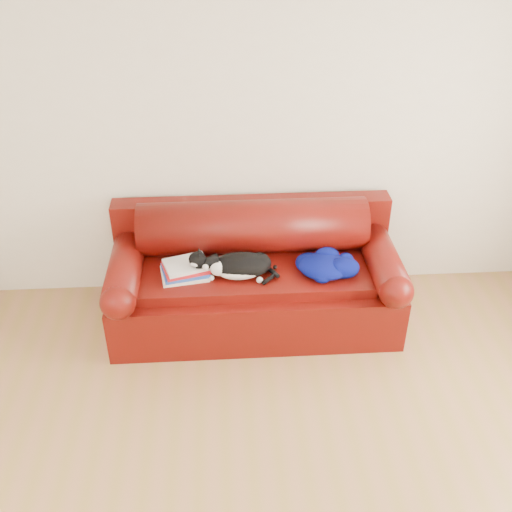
{
  "coord_description": "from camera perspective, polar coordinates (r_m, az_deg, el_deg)",
  "views": [
    {
      "loc": [
        -0.28,
        -2.12,
        2.95
      ],
      "look_at": [
        -0.06,
        1.35,
        0.68
      ],
      "focal_mm": 42.0,
      "sensor_mm": 36.0,
      "label": 1
    }
  ],
  "objects": [
    {
      "name": "room_shell",
      "position": [
        2.52,
        6.16,
        2.45
      ],
      "size": [
        4.52,
        4.02,
        2.61
      ],
      "color": "beige",
      "rests_on": "ground"
    },
    {
      "name": "sofa_back",
      "position": [
        4.55,
        -0.31,
        1.25
      ],
      "size": [
        2.1,
        1.01,
        0.88
      ],
      "color": "#3C0E02",
      "rests_on": "ground"
    },
    {
      "name": "cat",
      "position": [
        4.21,
        -1.49,
        -0.99
      ],
      "size": [
        0.61,
        0.25,
        0.22
      ],
      "rotation": [
        0.0,
        0.0,
        0.05
      ],
      "color": "black",
      "rests_on": "sofa_base"
    },
    {
      "name": "book_stack",
      "position": [
        4.27,
        -6.72,
        -1.27
      ],
      "size": [
        0.36,
        0.31,
        0.1
      ],
      "rotation": [
        0.0,
        0.0,
        0.24
      ],
      "color": "beige",
      "rests_on": "sofa_base"
    },
    {
      "name": "sofa_base",
      "position": [
        4.52,
        -0.12,
        -3.65
      ],
      "size": [
        2.1,
        0.9,
        0.5
      ],
      "color": "#3C0E02",
      "rests_on": "ground"
    },
    {
      "name": "blanket",
      "position": [
        4.3,
        6.71,
        -0.82
      ],
      "size": [
        0.45,
        0.36,
        0.14
      ],
      "rotation": [
        0.0,
        0.0,
        0.04
      ],
      "color": "#020E47",
      "rests_on": "sofa_base"
    },
    {
      "name": "ground",
      "position": [
        3.64,
        2.49,
        -20.93
      ],
      "size": [
        4.5,
        4.5,
        0.0
      ],
      "primitive_type": "plane",
      "color": "olive",
      "rests_on": "ground"
    }
  ]
}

